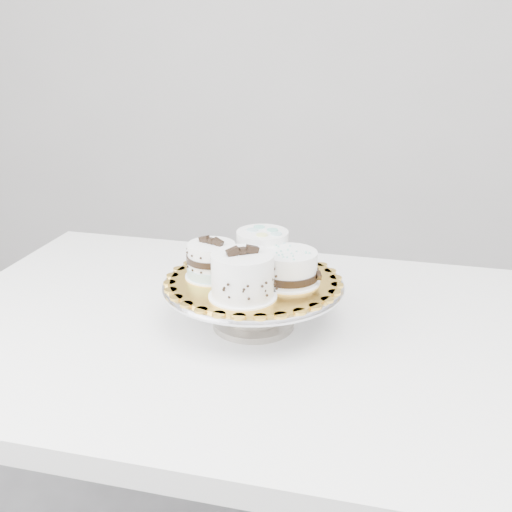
# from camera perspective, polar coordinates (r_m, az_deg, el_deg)

# --- Properties ---
(table) EXTENTS (1.36, 0.98, 0.75)m
(table) POSITION_cam_1_polar(r_m,az_deg,el_deg) (1.26, -0.04, -9.15)
(table) COLOR white
(table) RESTS_ON floor
(cake_stand) EXTENTS (0.34, 0.34, 0.09)m
(cake_stand) POSITION_cam_1_polar(r_m,az_deg,el_deg) (1.20, -0.24, -3.55)
(cake_stand) COLOR gray
(cake_stand) RESTS_ON table
(cake_board) EXTENTS (0.37, 0.37, 0.00)m
(cake_board) POSITION_cam_1_polar(r_m,az_deg,el_deg) (1.19, -0.24, -2.19)
(cake_board) COLOR gold
(cake_board) RESTS_ON cake_stand
(cake_swirl) EXTENTS (0.15, 0.15, 0.10)m
(cake_swirl) POSITION_cam_1_polar(r_m,az_deg,el_deg) (1.10, -1.20, -1.85)
(cake_swirl) COLOR white
(cake_swirl) RESTS_ON cake_board
(cake_banded) EXTENTS (0.12, 0.12, 0.08)m
(cake_banded) POSITION_cam_1_polar(r_m,az_deg,el_deg) (1.19, -3.96, -0.48)
(cake_banded) COLOR white
(cake_banded) RESTS_ON cake_board
(cake_dots) EXTENTS (0.13, 0.13, 0.07)m
(cake_dots) POSITION_cam_1_polar(r_m,az_deg,el_deg) (1.23, 0.57, 0.61)
(cake_dots) COLOR white
(cake_dots) RESTS_ON cake_board
(cake_ribbon) EXTENTS (0.13, 0.13, 0.06)m
(cake_ribbon) POSITION_cam_1_polar(r_m,az_deg,el_deg) (1.17, 2.98, -1.08)
(cake_ribbon) COLOR white
(cake_ribbon) RESTS_ON cake_board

